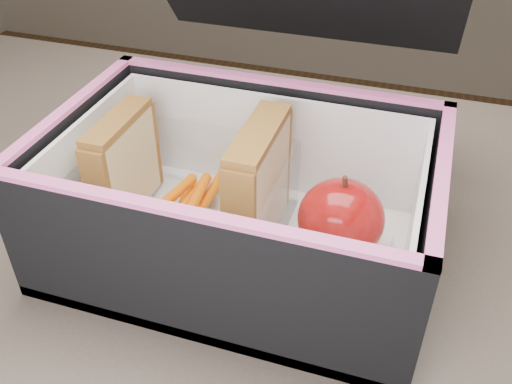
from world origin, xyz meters
TOP-DOWN VIEW (x-y plane):
  - kitchen_table at (0.00, 0.00)m, footprint 1.20×0.80m
  - lunch_bag at (0.01, 0.03)m, footprint 0.32×0.34m
  - plastic_tub at (-0.05, 0.03)m, footprint 0.17×0.12m
  - sandwich_left at (-0.11, 0.03)m, footprint 0.02×0.09m
  - sandwich_right at (0.02, 0.03)m, footprint 0.03×0.10m
  - carrot_sticks at (-0.05, 0.04)m, footprint 0.04×0.12m
  - paper_napkin at (0.10, 0.03)m, footprint 0.08×0.08m
  - red_apple at (0.09, 0.03)m, footprint 0.09×0.09m

SIDE VIEW (x-z plane):
  - kitchen_table at x=0.00m, z-range 0.28..1.03m
  - paper_napkin at x=0.10m, z-range 0.76..0.77m
  - carrot_sticks at x=-0.05m, z-range 0.77..0.80m
  - plastic_tub at x=-0.05m, z-range 0.76..0.84m
  - red_apple at x=0.09m, z-range 0.77..0.84m
  - sandwich_left at x=-0.11m, z-range 0.77..0.87m
  - lunch_bag at x=0.01m, z-range 0.68..0.96m
  - sandwich_right at x=0.02m, z-range 0.77..0.88m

